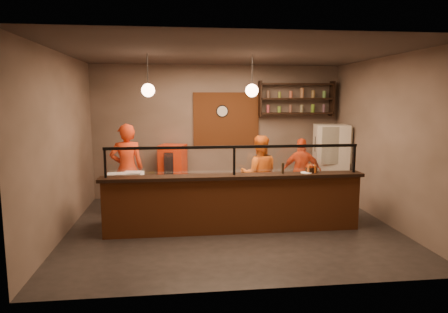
{
  "coord_description": "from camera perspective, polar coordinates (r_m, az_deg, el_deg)",
  "views": [
    {
      "loc": [
        -0.99,
        -7.19,
        2.4
      ],
      "look_at": [
        -0.11,
        0.3,
        1.3
      ],
      "focal_mm": 32.0,
      "sensor_mm": 36.0,
      "label": 1
    }
  ],
  "objects": [
    {
      "name": "red_cooler",
      "position": [
        9.5,
        -7.29,
        -2.32
      ],
      "size": [
        0.69,
        0.66,
        1.33
      ],
      "primitive_type": "cube",
      "rotation": [
        0.0,
        0.0,
        -0.28
      ],
      "color": "red",
      "rests_on": "floor"
    },
    {
      "name": "fridge",
      "position": [
        9.77,
        14.95,
        -0.86
      ],
      "size": [
        0.87,
        0.83,
        1.8
      ],
      "primitive_type": "cube",
      "rotation": [
        0.0,
        0.0,
        -0.19
      ],
      "color": "beige",
      "rests_on": "floor"
    },
    {
      "name": "brick_patch",
      "position": [
        9.75,
        0.32,
        5.32
      ],
      "size": [
        1.6,
        0.04,
        1.3
      ],
      "primitive_type": "cube",
      "color": "brown",
      "rests_on": "wall_back"
    },
    {
      "name": "service_counter",
      "position": [
        7.21,
        1.44,
        -7.01
      ],
      "size": [
        4.6,
        0.25,
        1.0
      ],
      "primitive_type": "cube",
      "color": "brown",
      "rests_on": "floor"
    },
    {
      "name": "prep_tub_b",
      "position": [
        7.52,
        -12.84,
        -2.8
      ],
      "size": [
        0.38,
        0.33,
        0.17
      ],
      "primitive_type": "cube",
      "rotation": [
        0.0,
        0.0,
        -0.19
      ],
      "color": "silver",
      "rests_on": "worktop"
    },
    {
      "name": "wall_right",
      "position": [
        8.26,
        22.23,
        2.09
      ],
      "size": [
        0.0,
        5.0,
        5.0
      ],
      "primitive_type": "plane",
      "rotation": [
        1.57,
        0.0,
        -1.57
      ],
      "color": "#746055",
      "rests_on": "floor"
    },
    {
      "name": "wall_clock",
      "position": [
        9.72,
        -0.26,
        6.49
      ],
      "size": [
        0.3,
        0.04,
        0.3
      ],
      "primitive_type": "cylinder",
      "rotation": [
        1.57,
        0.0,
        0.0
      ],
      "color": "black",
      "rests_on": "wall_back"
    },
    {
      "name": "worktop",
      "position": [
        7.61,
        0.92,
        -3.3
      ],
      "size": [
        4.6,
        0.75,
        0.05
      ],
      "primitive_type": "cube",
      "color": "silver",
      "rests_on": "worktop_cabinet"
    },
    {
      "name": "worktop_cabinet",
      "position": [
        7.71,
        0.91,
        -6.58
      ],
      "size": [
        4.6,
        0.75,
        0.85
      ],
      "primitive_type": "cube",
      "color": "gray",
      "rests_on": "floor"
    },
    {
      "name": "pendant_right",
      "position": [
        7.52,
        4.01,
        9.4
      ],
      "size": [
        0.24,
        0.24,
        0.77
      ],
      "color": "black",
      "rests_on": "ceiling"
    },
    {
      "name": "sneeze_guard",
      "position": [
        7.04,
        1.47,
        -0.15
      ],
      "size": [
        4.5,
        0.05,
        0.52
      ],
      "color": "white",
      "rests_on": "counter_ledge"
    },
    {
      "name": "rolling_pin",
      "position": [
        7.7,
        -11.27,
        -2.92
      ],
      "size": [
        0.33,
        0.17,
        0.06
      ],
      "primitive_type": "cylinder",
      "rotation": [
        0.0,
        1.57,
        0.35
      ],
      "color": "gold",
      "rests_on": "worktop"
    },
    {
      "name": "small_plate",
      "position": [
        7.4,
        11.67,
        -2.29
      ],
      "size": [
        0.22,
        0.22,
        0.01
      ],
      "primitive_type": "cylinder",
      "rotation": [
        0.0,
        0.0,
        -0.08
      ],
      "color": "white",
      "rests_on": "counter_ledge"
    },
    {
      "name": "wall_left",
      "position": [
        7.51,
        -22.2,
        1.53
      ],
      "size": [
        0.0,
        5.0,
        5.0
      ],
      "primitive_type": "plane",
      "rotation": [
        1.57,
        0.0,
        1.57
      ],
      "color": "#746055",
      "rests_on": "floor"
    },
    {
      "name": "wall_shelving",
      "position": [
        9.94,
        10.3,
        8.13
      ],
      "size": [
        1.84,
        0.28,
        0.85
      ],
      "color": "black",
      "rests_on": "wall_back"
    },
    {
      "name": "prep_tub_a",
      "position": [
        7.64,
        -13.56,
        -2.77
      ],
      "size": [
        0.33,
        0.29,
        0.14
      ],
      "primitive_type": "cube",
      "rotation": [
        0.0,
        0.0,
        0.25
      ],
      "color": "silver",
      "rests_on": "worktop"
    },
    {
      "name": "wall_front",
      "position": [
        4.86,
        5.17,
        -1.24
      ],
      "size": [
        6.0,
        0.0,
        6.0
      ],
      "primitive_type": "plane",
      "rotation": [
        -1.57,
        0.0,
        0.0
      ],
      "color": "#746055",
      "rests_on": "floor"
    },
    {
      "name": "cook_mid",
      "position": [
        8.42,
        5.04,
        -2.57
      ],
      "size": [
        0.85,
        0.69,
        1.65
      ],
      "primitive_type": "imported",
      "rotation": [
        0.0,
        0.0,
        3.05
      ],
      "color": "#CB5913",
      "rests_on": "floor"
    },
    {
      "name": "pepper_mill",
      "position": [
        7.27,
        8.4,
        -1.68
      ],
      "size": [
        0.05,
        0.05,
        0.19
      ],
      "primitive_type": "cylinder",
      "rotation": [
        0.0,
        0.0,
        0.13
      ],
      "color": "black",
      "rests_on": "counter_ledge"
    },
    {
      "name": "cook_right",
      "position": [
        9.21,
        11.04,
        -2.16
      ],
      "size": [
        0.94,
        0.52,
        1.52
      ],
      "primitive_type": "imported",
      "rotation": [
        0.0,
        0.0,
        2.97
      ],
      "color": "#E64415",
      "rests_on": "floor"
    },
    {
      "name": "floor",
      "position": [
        7.64,
        1.1,
        -10.04
      ],
      "size": [
        6.0,
        6.0,
        0.0
      ],
      "primitive_type": "plane",
      "color": "black",
      "rests_on": "ground"
    },
    {
      "name": "cook_left",
      "position": [
        8.59,
        -13.69,
        -1.72
      ],
      "size": [
        0.76,
        0.57,
        1.89
      ],
      "primitive_type": "imported",
      "rotation": [
        0.0,
        0.0,
        3.32
      ],
      "color": "red",
      "rests_on": "floor"
    },
    {
      "name": "pendant_left",
      "position": [
        7.41,
        -10.79,
        9.3
      ],
      "size": [
        0.24,
        0.24,
        0.77
      ],
      "color": "black",
      "rests_on": "ceiling"
    },
    {
      "name": "pizza_dough",
      "position": [
        7.56,
        1.54,
        -3.13
      ],
      "size": [
        0.63,
        0.63,
        0.01
      ],
      "primitive_type": "cylinder",
      "rotation": [
        0.0,
        0.0,
        -0.1
      ],
      "color": "#EBE6C7",
      "rests_on": "worktop"
    },
    {
      "name": "prep_tub_c",
      "position": [
        7.44,
        -15.04,
        -2.99
      ],
      "size": [
        0.37,
        0.31,
        0.17
      ],
      "primitive_type": "cube",
      "rotation": [
        0.0,
        0.0,
        0.12
      ],
      "color": "white",
      "rests_on": "worktop"
    },
    {
      "name": "counter_ledge",
      "position": [
        7.09,
        1.46,
        -2.87
      ],
      "size": [
        4.7,
        0.37,
        0.06
      ],
      "primitive_type": "cube",
      "color": "black",
      "rests_on": "service_counter"
    },
    {
      "name": "condiment_caddy",
      "position": [
        7.47,
        12.35,
        -1.9
      ],
      "size": [
        0.2,
        0.18,
        0.09
      ],
      "primitive_type": "cube",
      "rotation": [
        0.0,
        0.0,
        0.36
      ],
      "color": "black",
      "rests_on": "counter_ledge"
    },
    {
      "name": "ceiling",
      "position": [
        7.3,
        1.17,
        14.55
      ],
      "size": [
        6.0,
        6.0,
        0.0
      ],
      "primitive_type": "plane",
      "rotation": [
        3.14,
        0.0,
        0.0
      ],
      "color": "#3D342F",
      "rests_on": "wall_back"
    },
    {
      "name": "wall_back",
      "position": [
        9.77,
        -0.87,
        3.56
      ],
      "size": [
        6.0,
        0.0,
        6.0
      ],
      "primitive_type": "plane",
      "rotation": [
        1.57,
        0.0,
        0.0
      ],
      "color": "#746055",
      "rests_on": "floor"
    }
  ]
}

